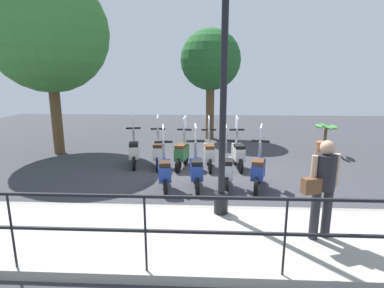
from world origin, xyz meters
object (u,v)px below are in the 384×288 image
Objects in this scene: scooter_far_0 at (238,153)px; scooter_far_3 at (158,152)px; scooter_far_2 at (182,153)px; tree_distant at (211,61)px; tree_large at (48,33)px; pedestrian_with_bag at (323,183)px; lamp_post_near at (223,110)px; scooter_far_4 at (134,151)px; scooter_near_2 at (196,170)px; scooter_near_1 at (226,169)px; scooter_near_0 at (258,170)px; scooter_near_3 at (164,171)px; scooter_far_1 at (209,153)px; potted_palm at (325,142)px.

scooter_far_0 and scooter_far_3 have the same top height.
tree_distant is at bearing 0.76° from scooter_far_2.
tree_large reaches higher than scooter_far_0.
pedestrian_with_bag is 4.30m from scooter_far_0.
lamp_post_near is 2.86× the size of scooter_far_4.
tree_distant reaches higher than scooter_near_2.
pedestrian_with_bag is at bearing -152.60° from scooter_near_1.
tree_large is 7.04m from scooter_near_2.
pedestrian_with_bag is 2.67m from scooter_near_0.
scooter_far_1 is (1.78, -1.08, 0.00)m from scooter_near_3.
scooter_near_0 is 3.18m from scooter_far_3.
scooter_near_1 is at bearing -6.35° from lamp_post_near.
scooter_far_2 is (1.78, -0.28, 0.00)m from scooter_near_3.
pedestrian_with_bag is 0.26× the size of tree_large.
tree_large reaches higher than potted_palm.
tree_distant is 5.65m from potted_palm.
tree_large is at bearing 118.43° from tree_distant.
scooter_far_4 is at bearing 94.50° from scooter_far_2.
tree_distant is at bearing 3.10° from scooter_near_1.
tree_large is at bearing 60.67° from scooter_near_1.
tree_large reaches higher than scooter_far_3.
scooter_far_1 is (1.57, 1.17, 0.00)m from scooter_near_0.
tree_large reaches higher than scooter_far_4.
tree_distant reaches higher than scooter_far_4.
pedestrian_with_bag is at bearing -129.29° from tree_large.
scooter_far_2 is at bearing 13.89° from pedestrian_with_bag.
scooter_near_2 is at bearing 176.47° from tree_distant.
lamp_post_near is 2.86× the size of scooter_far_2.
scooter_far_2 reaches higher than potted_palm.
lamp_post_near is at bearing -179.83° from scooter_far_1.
scooter_far_2 and scooter_far_3 have the same top height.
scooter_far_2 is at bearing -19.26° from scooter_near_3.
lamp_post_near is 2.36m from scooter_near_1.
scooter_near_0 is at bearing -29.72° from lamp_post_near.
potted_palm is at bearing -78.32° from scooter_far_3.
scooter_near_1 is 2.54m from scooter_far_3.
scooter_far_1 and scooter_far_3 have the same top height.
potted_palm is at bearing -25.49° from scooter_near_0.
tree_distant is at bearing -39.73° from scooter_far_4.
scooter_near_0 is at bearing -127.70° from scooter_far_3.
scooter_far_1 is (3.28, 0.20, -1.62)m from lamp_post_near.
potted_palm is at bearing -68.35° from scooter_far_1.
potted_palm is 0.69× the size of scooter_far_0.
scooter_far_4 reaches higher than potted_palm.
tree_distant is 6.91m from scooter_near_0.
scooter_near_2 is at bearing -90.35° from scooter_near_3.
pedestrian_with_bag is 1.03× the size of scooter_near_1.
lamp_post_near is 2.55m from scooter_near_0.
scooter_far_1 is (-1.67, -5.36, -3.62)m from tree_large.
scooter_near_3 is 1.00× the size of scooter_far_2.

